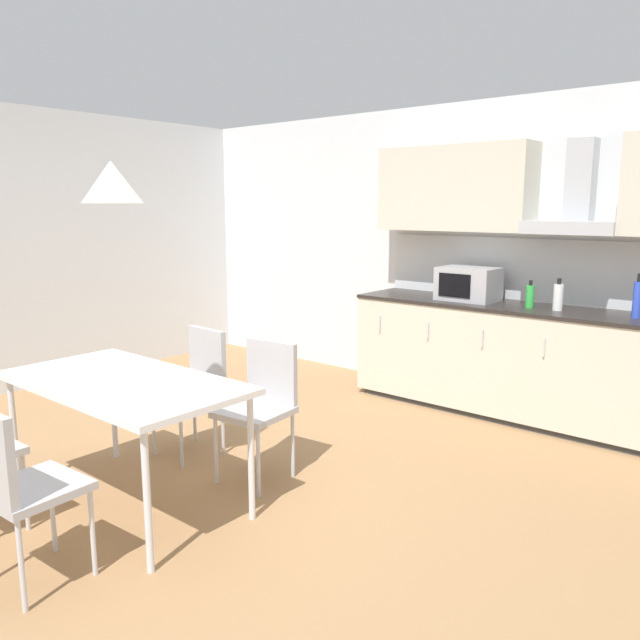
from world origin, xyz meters
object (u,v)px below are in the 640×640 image
at_px(chair_far_left, 196,378).
at_px(bottle_blue, 637,299).
at_px(pendant_lamp, 111,182).
at_px(bottle_white, 558,297).
at_px(microwave, 468,284).
at_px(chair_near_right, 15,478).
at_px(chair_far_right, 262,396).
at_px(dining_table, 124,388).
at_px(bottle_green, 530,296).

bearing_deg(chair_far_left, bottle_blue, 43.47).
relative_size(bottle_blue, pendant_lamp, 1.00).
bearing_deg(bottle_white, microwave, 177.18).
bearing_deg(chair_near_right, pendant_lamp, 113.34).
distance_m(bottle_white, chair_far_right, 2.44).
distance_m(microwave, bottle_white, 0.77).
distance_m(bottle_white, chair_near_right, 3.86).
bearing_deg(bottle_blue, microwave, 179.12).
height_order(microwave, pendant_lamp, pendant_lamp).
relative_size(bottle_white, chair_far_right, 0.28).
distance_m(microwave, pendant_lamp, 3.11).
height_order(dining_table, pendant_lamp, pendant_lamp).
relative_size(dining_table, chair_far_left, 1.69).
bearing_deg(bottle_green, bottle_blue, 1.98).
bearing_deg(bottle_white, dining_table, -115.65).
height_order(dining_table, chair_far_right, chair_far_right).
xyz_separation_m(dining_table, chair_far_left, (-0.32, 0.77, -0.17)).
relative_size(bottle_green, chair_far_right, 0.25).
height_order(bottle_green, bottle_blue, bottle_blue).
height_order(bottle_green, chair_near_right, bottle_green).
bearing_deg(chair_far_left, chair_far_right, -0.02).
xyz_separation_m(microwave, chair_near_right, (-0.29, -3.72, -0.53)).
relative_size(chair_near_right, chair_far_left, 1.00).
bearing_deg(microwave, bottle_white, -2.82).
bearing_deg(bottle_blue, chair_far_right, -127.03).
height_order(bottle_green, pendant_lamp, pendant_lamp).
height_order(chair_far_right, chair_far_left, same).
relative_size(bottle_white, bottle_green, 1.14).
distance_m(bottle_blue, pendant_lamp, 3.60).
xyz_separation_m(chair_near_right, chair_far_left, (-0.66, 1.55, 0.00)).
bearing_deg(chair_far_left, bottle_green, 54.70).
relative_size(bottle_white, chair_far_left, 0.28).
bearing_deg(bottle_blue, pendant_lamp, -123.61).
bearing_deg(chair_near_right, bottle_blue, 66.49).
distance_m(bottle_white, dining_table, 3.24).
bearing_deg(bottle_white, chair_far_right, -116.73).
bearing_deg(dining_table, bottle_blue, 56.39).
bearing_deg(dining_table, chair_far_left, 112.69).
xyz_separation_m(dining_table, chair_far_right, (0.32, 0.77, -0.17)).
bearing_deg(pendant_lamp, chair_far_right, 67.43).
bearing_deg(chair_far_right, pendant_lamp, -112.57).
relative_size(microwave, dining_table, 0.33).
bearing_deg(chair_far_left, pendant_lamp, -67.31).
bearing_deg(microwave, dining_table, -101.97).
xyz_separation_m(bottle_green, bottle_blue, (0.76, 0.03, 0.04)).
distance_m(chair_near_right, pendant_lamp, 1.55).
bearing_deg(dining_table, chair_far_right, 67.43).
bearing_deg(chair_far_right, bottle_green, 68.01).
height_order(chair_far_right, pendant_lamp, pendant_lamp).
xyz_separation_m(bottle_blue, pendant_lamp, (-1.94, -2.92, 0.78)).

